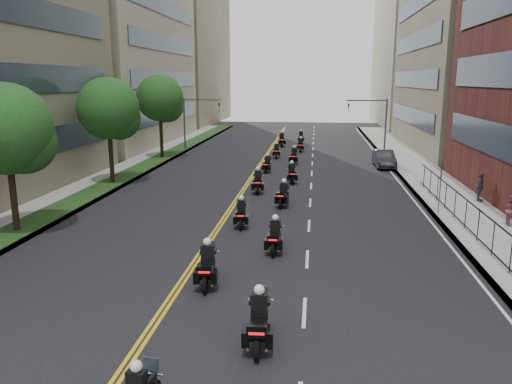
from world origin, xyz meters
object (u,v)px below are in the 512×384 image
pedestrian_c (480,187)px  motorcycle_8 (267,165)px  motorcycle_11 (301,146)px  motorcycle_7 (292,174)px  motorcycle_2 (207,267)px  motorcycle_9 (294,157)px  motorcycle_6 (258,182)px  motorcycle_10 (276,151)px  motorcycle_13 (301,138)px  motorcycle_5 (283,196)px  motorcycle_1 (259,322)px  parked_sedan (384,159)px  motorcycle_12 (282,140)px  pedestrian_b (512,210)px  motorcycle_4 (241,214)px  motorcycle_3 (275,237)px

pedestrian_c → motorcycle_8: bearing=85.8°
motorcycle_11 → motorcycle_8: bearing=-100.1°
motorcycle_7 → pedestrian_c: (11.75, -5.03, 0.39)m
motorcycle_2 → motorcycle_9: bearing=80.1°
motorcycle_6 → pedestrian_c: (13.86, -1.45, 0.35)m
motorcycle_9 → motorcycle_2: bearing=-90.8°
motorcycle_10 → motorcycle_11: bearing=60.2°
motorcycle_13 → motorcycle_5: bearing=-93.3°
motorcycle_10 → motorcycle_13: size_ratio=0.97×
motorcycle_1 → motorcycle_5: (-0.36, 16.20, -0.05)m
motorcycle_11 → parked_sedan: size_ratio=0.50×
motorcycle_12 → parked_sedan: bearing=-59.9°
motorcycle_6 → pedestrian_b: bearing=-30.7°
motorcycle_10 → motorcycle_12: bearing=86.3°
motorcycle_13 → pedestrian_b: 35.99m
motorcycle_6 → motorcycle_4: bearing=-94.8°
motorcycle_4 → pedestrian_b: 13.87m
motorcycle_5 → parked_sedan: 16.71m
motorcycle_5 → pedestrian_c: pedestrian_c is taller
motorcycle_3 → pedestrian_b: size_ratio=1.45×
motorcycle_3 → motorcycle_7: 15.25m
motorcycle_1 → parked_sedan: (7.45, 30.98, 0.02)m
motorcycle_6 → motorcycle_9: 12.10m
motorcycle_8 → motorcycle_12: 16.22m
motorcycle_1 → motorcycle_11: size_ratio=1.10×
motorcycle_4 → motorcycle_7: (2.05, 11.57, 0.01)m
motorcycle_4 → motorcycle_12: motorcycle_12 is taller
motorcycle_2 → motorcycle_12: bearing=84.2°
motorcycle_8 → motorcycle_13: (2.16, 19.74, 0.03)m
motorcycle_10 → motorcycle_3: bearing=-89.8°
motorcycle_3 → motorcycle_9: motorcycle_9 is taller
motorcycle_12 → parked_sedan: motorcycle_12 is taller
motorcycle_8 → motorcycle_3: bearing=-78.6°
motorcycle_6 → motorcycle_13: size_ratio=1.08×
motorcycle_5 → pedestrian_b: (11.91, -3.08, 0.27)m
motorcycle_9 → motorcycle_1: bearing=-86.0°
pedestrian_b → pedestrian_c: 5.13m
motorcycle_6 → motorcycle_11: size_ratio=1.08×
pedestrian_b → motorcycle_7: bearing=59.6°
motorcycle_5 → motorcycle_10: size_ratio=1.05×
motorcycle_2 → motorcycle_8: bearing=84.3°
motorcycle_11 → motorcycle_6: bearing=-95.6°
motorcycle_3 → motorcycle_13: size_ratio=1.02×
motorcycle_7 → motorcycle_8: (-2.22, 4.10, -0.04)m
motorcycle_5 → motorcycle_9: (-0.04, 15.45, 0.02)m
motorcycle_2 → motorcycle_8: (-0.03, 23.31, -0.09)m
motorcycle_13 → pedestrian_c: 31.19m
motorcycle_1 → pedestrian_b: (11.55, 13.13, 0.22)m
motorcycle_3 → pedestrian_c: bearing=41.9°
motorcycle_6 → motorcycle_12: size_ratio=0.99×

